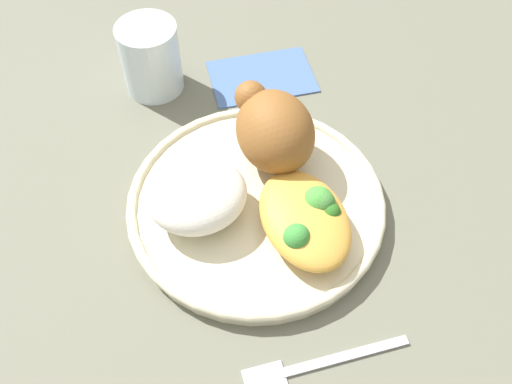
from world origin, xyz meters
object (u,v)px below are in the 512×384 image
at_px(rice_pile, 197,195).
at_px(mac_cheese_with_broccoli, 307,217).
at_px(roasted_chicken, 274,129).
at_px(water_glass, 151,58).
at_px(plate, 256,204).
at_px(fork, 317,364).
at_px(napkin, 262,76).

bearing_deg(rice_pile, mac_cheese_with_broccoli, -121.71).
distance_m(roasted_chicken, water_glass, 0.18).
height_order(plate, mac_cheese_with_broccoli, mac_cheese_with_broccoli).
height_order(roasted_chicken, fork, roasted_chicken).
height_order(roasted_chicken, napkin, roasted_chicken).
relative_size(plate, rice_pile, 2.69).
bearing_deg(plate, fork, 177.90).
xyz_separation_m(rice_pile, fork, (-0.17, -0.05, -0.04)).
relative_size(fork, water_glass, 1.74).
bearing_deg(roasted_chicken, water_glass, 27.37).
distance_m(fork, napkin, 0.35).
height_order(water_glass, napkin, water_glass).
distance_m(roasted_chicken, rice_pile, 0.10).
bearing_deg(water_glass, plate, -166.55).
bearing_deg(rice_pile, roasted_chicken, -66.62).
distance_m(rice_pile, mac_cheese_with_broccoli, 0.10).
distance_m(mac_cheese_with_broccoli, fork, 0.13).
xyz_separation_m(roasted_chicken, napkin, (0.13, -0.04, -0.06)).
height_order(roasted_chicken, mac_cheese_with_broccoli, roasted_chicken).
relative_size(plate, fork, 1.75).
xyz_separation_m(roasted_chicken, fork, (-0.21, 0.04, -0.06)).
height_order(mac_cheese_with_broccoli, water_glass, water_glass).
height_order(plate, water_glass, water_glass).
bearing_deg(roasted_chicken, plate, 142.67).
height_order(fork, napkin, fork).
bearing_deg(mac_cheese_with_broccoli, fork, 162.12).
bearing_deg(water_glass, napkin, -103.56).
relative_size(mac_cheese_with_broccoli, water_glass, 1.39).
relative_size(roasted_chicken, mac_cheese_with_broccoli, 0.87).
xyz_separation_m(rice_pile, mac_cheese_with_broccoli, (-0.05, -0.09, -0.01)).
bearing_deg(plate, napkin, -22.05).
bearing_deg(mac_cheese_with_broccoli, water_glass, 17.69).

